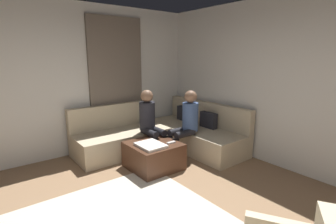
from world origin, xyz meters
The scene contains 10 objects.
wall_back centered at (0.00, 2.94, 1.35)m, with size 6.00×0.12×2.70m, color silver.
wall_left centered at (-2.94, 0.00, 1.35)m, with size 0.12×6.00×2.70m, color silver.
curtain_panel centered at (-2.84, 1.30, 1.25)m, with size 0.06×1.10×2.50m, color #726659.
sectional_couch centered at (-2.08, 1.88, 0.28)m, with size 2.10×2.55×0.87m.
ottoman centered at (-1.49, 1.23, 0.21)m, with size 0.76×0.76×0.42m, color #4C2D1E.
folded_blanket centered at (-1.39, 1.11, 0.44)m, with size 0.44×0.36×0.04m, color white.
coffee_mug centered at (-1.71, 1.41, 0.47)m, with size 0.08×0.08×0.10m, color #334C72.
game_remote centered at (-1.31, 1.45, 0.43)m, with size 0.05×0.15×0.02m, color white.
person_on_couch_back centered at (-1.51, 1.93, 0.66)m, with size 0.30×0.60×1.20m.
person_on_couch_side centered at (-1.93, 1.47, 0.66)m, with size 0.60×0.30×1.20m.
Camera 1 is at (1.72, -0.96, 1.80)m, focal length 27.32 mm.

